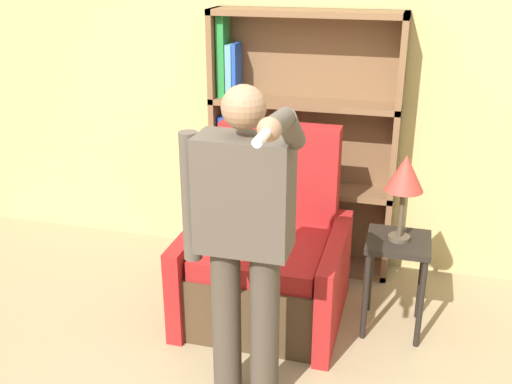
{
  "coord_description": "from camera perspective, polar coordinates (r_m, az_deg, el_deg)",
  "views": [
    {
      "loc": [
        0.68,
        -2.14,
        2.2
      ],
      "look_at": [
        -0.09,
        0.71,
        1.02
      ],
      "focal_mm": 42.0,
      "sensor_mm": 36.0,
      "label": 1
    }
  ],
  "objects": [
    {
      "name": "side_table",
      "position": [
        3.73,
        13.27,
        -6.24
      ],
      "size": [
        0.38,
        0.38,
        0.61
      ],
      "color": "black",
      "rests_on": "ground_plane"
    },
    {
      "name": "wall_back",
      "position": [
        4.3,
        5.82,
        10.98
      ],
      "size": [
        8.0,
        0.06,
        2.8
      ],
      "color": "tan",
      "rests_on": "ground_plane"
    },
    {
      "name": "person_standing",
      "position": [
        2.85,
        -1.19,
        -3.98
      ],
      "size": [
        0.59,
        0.78,
        1.67
      ],
      "color": "#473D33",
      "rests_on": "ground_plane"
    },
    {
      "name": "armchair",
      "position": [
        3.87,
        1.1,
        -6.52
      ],
      "size": [
        0.99,
        0.93,
        1.18
      ],
      "color": "#4C3823",
      "rests_on": "ground_plane"
    },
    {
      "name": "table_lamp",
      "position": [
        3.52,
        14.01,
        1.45
      ],
      "size": [
        0.22,
        0.22,
        0.53
      ],
      "color": "#4C4233",
      "rests_on": "side_table"
    },
    {
      "name": "bookcase",
      "position": [
        4.3,
        3.18,
        4.28
      ],
      "size": [
        1.31,
        0.28,
        1.86
      ],
      "color": "brown",
      "rests_on": "ground_plane"
    }
  ]
}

